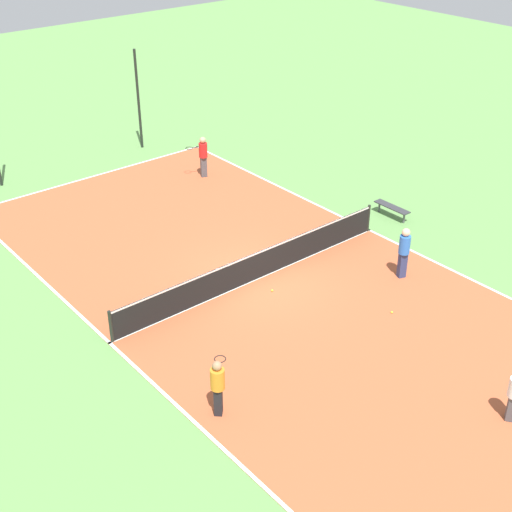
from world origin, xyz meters
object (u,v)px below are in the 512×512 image
fence_post_back_right (138,100)px  tennis_ball_right_alley (272,290)px  player_coach_red (203,154)px  bench (392,208)px  player_near_blue (404,249)px  tennis_net (256,265)px  tennis_ball_far_baseline (206,277)px  tennis_ball_near_net (392,312)px  player_center_orange (218,384)px

fence_post_back_right → tennis_ball_right_alley: bearing=-104.6°
fence_post_back_right → player_coach_red: bearing=-87.7°
bench → player_near_blue: player_near_blue is taller
player_coach_red → tennis_net: bearing=87.2°
tennis_net → fence_post_back_right: size_ratio=2.34×
bench → tennis_ball_far_baseline: size_ratio=22.63×
bench → player_coach_red: bearing=23.1°
tennis_ball_near_net → tennis_net: bearing=115.0°
tennis_ball_right_alley → tennis_net: bearing=85.1°
tennis_ball_near_net → fence_post_back_right: bearing=84.9°
player_near_blue → player_coach_red: player_near_blue is taller
fence_post_back_right → tennis_net: bearing=-105.3°
bench → player_coach_red: (-3.29, 7.72, 0.67)m
bench → player_near_blue: size_ratio=0.86×
player_coach_red → tennis_ball_right_alley: 9.65m
player_center_orange → player_coach_red: bearing=8.9°
tennis_ball_far_baseline → tennis_net: bearing=-41.4°
tennis_net → tennis_ball_right_alley: tennis_net is taller
player_center_orange → tennis_ball_far_baseline: player_center_orange is taller
bench → tennis_ball_far_baseline: bearing=84.0°
player_near_blue → tennis_ball_far_baseline: player_near_blue is taller
player_coach_red → tennis_ball_far_baseline: (-4.87, -6.86, -1.00)m
tennis_ball_near_net → tennis_ball_right_alley: bearing=121.8°
player_coach_red → tennis_ball_far_baseline: size_ratio=26.22×
tennis_net → bench: bearing=1.8°
tennis_net → player_coach_red: bearing=65.4°
tennis_ball_far_baseline → player_center_orange: bearing=-123.4°
player_near_blue → tennis_ball_right_alley: size_ratio=26.27×
bench → tennis_ball_far_baseline: 8.21m
player_near_blue → tennis_ball_near_net: player_near_blue is taller
player_coach_red → player_near_blue: bearing=112.7°
tennis_net → fence_post_back_right: bearing=74.7°
tennis_ball_right_alley → fence_post_back_right: 14.20m
player_center_orange → tennis_ball_right_alley: size_ratio=23.89×
player_center_orange → fence_post_back_right: (8.24, 16.99, 1.35)m
player_coach_red → fence_post_back_right: (-0.19, 4.72, 1.25)m
player_near_blue → tennis_net: bearing=-17.0°
player_coach_red → tennis_ball_near_net: player_coach_red is taller
player_coach_red → player_center_orange: bearing=77.3°
player_coach_red → fence_post_back_right: fence_post_back_right is taller
bench → tennis_ball_far_baseline: bench is taller
bench → fence_post_back_right: 13.06m
player_coach_red → tennis_ball_far_baseline: bearing=76.5°
player_coach_red → fence_post_back_right: bearing=-65.9°
tennis_net → player_near_blue: player_near_blue is taller
bench → player_near_blue: bearing=135.3°
tennis_net → player_coach_red: player_coach_red is taller
bench → tennis_ball_near_net: 6.65m
player_coach_red → tennis_ball_near_net: 12.27m
tennis_ball_right_alley → tennis_ball_near_net: bearing=-58.2°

